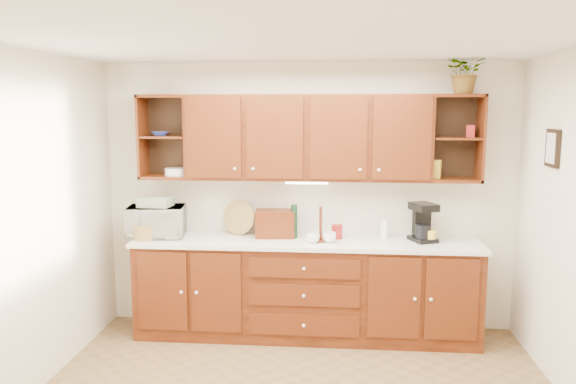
% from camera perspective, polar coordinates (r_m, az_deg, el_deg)
% --- Properties ---
extents(ceiling, '(4.00, 4.00, 0.00)m').
position_cam_1_polar(ceiling, '(3.74, 0.69, 15.24)').
color(ceiling, white).
rests_on(ceiling, back_wall).
extents(back_wall, '(4.00, 0.00, 4.00)m').
position_cam_1_polar(back_wall, '(5.52, 2.03, -0.49)').
color(back_wall, '#EDE3C7').
rests_on(back_wall, floor).
extents(left_wall, '(0.00, 3.50, 3.50)m').
position_cam_1_polar(left_wall, '(4.43, -26.16, -3.60)').
color(left_wall, '#EDE3C7').
rests_on(left_wall, floor).
extents(base_cabinets, '(3.20, 0.60, 0.90)m').
position_cam_1_polar(base_cabinets, '(5.43, 1.82, -9.87)').
color(base_cabinets, '#321205').
rests_on(base_cabinets, floor).
extents(countertop, '(3.24, 0.64, 0.04)m').
position_cam_1_polar(countertop, '(5.29, 1.84, -5.07)').
color(countertop, white).
rests_on(countertop, base_cabinets).
extents(upper_cabinets, '(3.20, 0.33, 0.80)m').
position_cam_1_polar(upper_cabinets, '(5.30, 2.08, 5.58)').
color(upper_cabinets, '#321205').
rests_on(upper_cabinets, back_wall).
extents(undercabinet_light, '(0.40, 0.05, 0.02)m').
position_cam_1_polar(undercabinet_light, '(5.29, 1.92, 0.97)').
color(undercabinet_light, white).
rests_on(undercabinet_light, upper_cabinets).
extents(framed_picture, '(0.03, 0.24, 0.30)m').
position_cam_1_polar(framed_picture, '(4.91, 25.30, 4.05)').
color(framed_picture, black).
rests_on(framed_picture, right_wall).
extents(wicker_basket, '(0.27, 0.27, 0.14)m').
position_cam_1_polar(wicker_basket, '(5.48, -14.33, -3.90)').
color(wicker_basket, '#AA8647').
rests_on(wicker_basket, countertop).
extents(microwave, '(0.57, 0.43, 0.29)m').
position_cam_1_polar(microwave, '(5.53, -13.24, -2.93)').
color(microwave, beige).
rests_on(microwave, countertop).
extents(towel_stack, '(0.32, 0.25, 0.09)m').
position_cam_1_polar(towel_stack, '(5.50, -13.31, -0.98)').
color(towel_stack, '#C7BD5D').
rests_on(towel_stack, microwave).
extents(wine_bottle, '(0.07, 0.07, 0.32)m').
position_cam_1_polar(wine_bottle, '(5.33, 0.62, -2.99)').
color(wine_bottle, black).
rests_on(wine_bottle, countertop).
extents(woven_tray, '(0.35, 0.20, 0.34)m').
position_cam_1_polar(woven_tray, '(5.53, -4.98, -4.20)').
color(woven_tray, '#AA8647').
rests_on(woven_tray, countertop).
extents(bread_box, '(0.39, 0.26, 0.26)m').
position_cam_1_polar(bread_box, '(5.38, -1.33, -3.23)').
color(bread_box, '#321205').
rests_on(bread_box, countertop).
extents(mug_tree, '(0.30, 0.30, 0.33)m').
position_cam_1_polar(mug_tree, '(5.21, 3.31, -4.49)').
color(mug_tree, '#321205').
rests_on(mug_tree, countertop).
extents(canister_red, '(0.13, 0.13, 0.13)m').
position_cam_1_polar(canister_red, '(5.34, 4.99, -4.04)').
color(canister_red, maroon).
rests_on(canister_red, countertop).
extents(canister_white, '(0.10, 0.10, 0.19)m').
position_cam_1_polar(canister_white, '(5.40, 9.81, -3.69)').
color(canister_white, white).
rests_on(canister_white, countertop).
extents(canister_yellow, '(0.11, 0.11, 0.12)m').
position_cam_1_polar(canister_yellow, '(5.32, 14.33, -4.40)').
color(canister_yellow, yellow).
rests_on(canister_yellow, countertop).
extents(coffee_maker, '(0.27, 0.31, 0.36)m').
position_cam_1_polar(coffee_maker, '(5.36, 13.54, -3.04)').
color(coffee_maker, black).
rests_on(coffee_maker, countertop).
extents(bowl_stack, '(0.19, 0.19, 0.04)m').
position_cam_1_polar(bowl_stack, '(5.55, -12.83, 5.79)').
color(bowl_stack, navy).
rests_on(bowl_stack, upper_cabinets).
extents(plate_stack, '(0.26, 0.26, 0.07)m').
position_cam_1_polar(plate_stack, '(5.53, -11.23, 2.03)').
color(plate_stack, white).
rests_on(plate_stack, upper_cabinets).
extents(pantry_box_yellow, '(0.12, 0.11, 0.17)m').
position_cam_1_polar(pantry_box_yellow, '(5.37, 14.73, 2.27)').
color(pantry_box_yellow, yellow).
rests_on(pantry_box_yellow, upper_cabinets).
extents(pantry_box_red, '(0.09, 0.08, 0.11)m').
position_cam_1_polar(pantry_box_red, '(5.41, 18.08, 5.89)').
color(pantry_box_red, maroon).
rests_on(pantry_box_red, upper_cabinets).
extents(potted_plant, '(0.37, 0.33, 0.39)m').
position_cam_1_polar(potted_plant, '(5.38, 17.62, 11.57)').
color(potted_plant, '#999999').
rests_on(potted_plant, upper_cabinets).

